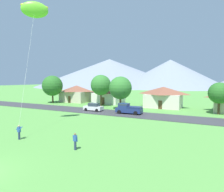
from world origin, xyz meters
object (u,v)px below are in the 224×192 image
Objects in this scene: parked_car_white_mid_west at (94,107)px; kite_flyer_with_kite at (35,10)px; tree_center at (219,93)px; house_rightmost at (163,97)px; house_leftmost at (77,93)px; tree_right_of_center at (52,86)px; house_left_center at (109,95)px; tree_near_left at (120,88)px; watcher_person at (75,141)px; tree_left_of_center at (101,85)px; pickup_truck_navy_west_side at (128,109)px.

parked_car_white_mid_west is 0.24× the size of kite_flyer_with_kite.
house_rightmost is at bearing 157.94° from tree_center.
tree_right_of_center is at bearing -127.82° from house_leftmost.
house_leftmost reaches higher than house_left_center.
house_leftmost is 7.59m from tree_right_of_center.
tree_near_left is 4.51× the size of watcher_person.
parked_car_white_mid_west is 2.54× the size of watcher_person.
tree_left_of_center is (-7.05, 3.28, 0.47)m from tree_near_left.
pickup_truck_navy_west_side is 23.38m from kite_flyer_with_kite.
parked_car_white_mid_west is (-4.19, -4.78, -4.08)m from tree_near_left.
house_left_center is 1.09× the size of tree_near_left.
house_leftmost is at bearing 137.70° from parked_car_white_mid_west.
tree_center is at bearing 8.29° from tree_near_left.
tree_left_of_center reaches higher than parked_car_white_mid_west.
house_leftmost is 2.06× the size of parked_car_white_mid_west.
house_leftmost is 20.55m from tree_near_left.
tree_near_left reaches higher than pickup_truck_navy_west_side.
tree_center is at bearing -12.78° from house_left_center.
house_leftmost is at bearing 156.36° from tree_left_of_center.
tree_left_of_center is at bearing 96.99° from kite_flyer_with_kite.
tree_right_of_center is (-23.04, 2.66, 0.07)m from tree_near_left.
tree_center is at bearing -22.06° from house_rightmost.
pickup_truck_navy_west_side is (3.89, -4.65, -3.88)m from tree_near_left.
kite_flyer_with_kite reaches higher than pickup_truck_navy_west_side.
tree_center reaches higher than parked_car_white_mid_west.
tree_left_of_center is 1.01× the size of tree_right_of_center.
tree_left_of_center is 26.11m from kite_flyer_with_kite.
tree_right_of_center is at bearing -156.69° from house_left_center.
house_left_center reaches higher than watcher_person.
tree_left_of_center reaches higher than house_leftmost.
tree_right_of_center reaches higher than house_leftmost.
watcher_person is (14.07, -29.06, -4.53)m from tree_left_of_center.
parked_car_white_mid_west is (-12.18, -12.49, -1.77)m from house_rightmost.
tree_right_of_center reaches higher than pickup_truck_navy_west_side.
parked_car_white_mid_west is at bearing -70.49° from tree_left_of_center.
house_rightmost reaches higher than parked_car_white_mid_west.
kite_flyer_with_kite is at bearing 153.21° from watcher_person.
tree_right_of_center reaches higher than tree_near_left.
tree_left_of_center is 1.90× the size of parked_car_white_mid_west.
tree_left_of_center is (-15.04, -4.43, 2.78)m from house_rightmost.
watcher_person is (7.02, -25.78, -4.07)m from tree_near_left.
house_left_center is 0.91× the size of house_rightmost.
tree_right_of_center is 1.88× the size of parked_car_white_mid_west.
house_leftmost is at bearing 155.86° from tree_near_left.
kite_flyer_with_kite is (-4.18, -20.13, 11.66)m from tree_near_left.
pickup_truck_navy_west_side is (22.51, -12.99, -1.54)m from house_leftmost.
watcher_person is at bearing -61.90° from parked_car_white_mid_west.
tree_left_of_center is 4.81× the size of watcher_person.
kite_flyer_with_kite is at bearing -50.39° from tree_right_of_center.
tree_right_of_center is (-31.03, -5.05, 2.37)m from house_rightmost.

